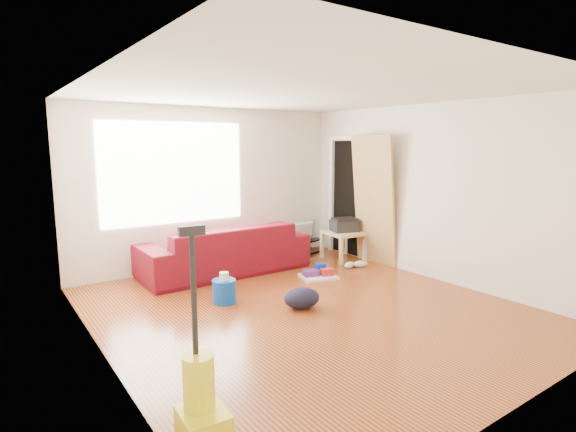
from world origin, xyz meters
TOP-DOWN VIEW (x-y plane):
  - room at (0.07, 0.15)m, footprint 4.51×5.01m
  - sofa at (-0.06, 1.95)m, footprint 2.53×0.99m
  - tv_stand at (1.65, 2.22)m, footprint 0.73×0.52m
  - tv at (1.65, 2.22)m, footprint 0.60×0.08m
  - side_table at (1.95, 1.50)m, footprint 0.63×0.63m
  - printer at (1.95, 1.50)m, footprint 0.50×0.44m
  - bucket at (-0.69, 0.76)m, footprint 0.35×0.35m
  - toilet_paper at (-0.70, 0.73)m, footprint 0.11×0.11m
  - cleaning_tray at (0.92, 0.91)m, footprint 0.58×0.51m
  - backpack at (-0.03, 0.06)m, footprint 0.49×0.41m
  - sneakers at (1.72, 0.99)m, footprint 0.46×0.23m
  - vacuum at (-2.00, -1.45)m, footprint 0.32×0.36m
  - door_panel at (2.13, 1.02)m, footprint 0.26×0.83m

SIDE VIEW (x-z plane):
  - sofa at x=-0.06m, z-range -0.37..0.37m
  - bucket at x=-0.69m, z-range -0.14..0.14m
  - backpack at x=-0.03m, z-range -0.12..0.12m
  - door_panel at x=2.13m, z-range -1.03..1.03m
  - sneakers at x=1.72m, z-range 0.00..0.10m
  - cleaning_tray at x=0.92m, z-range -0.04..0.14m
  - tv_stand at x=1.65m, z-range 0.01..0.25m
  - toilet_paper at x=-0.70m, z-range 0.14..0.25m
  - vacuum at x=-2.00m, z-range -0.45..0.97m
  - side_table at x=1.95m, z-range 0.16..0.65m
  - tv at x=1.65m, z-range 0.25..0.59m
  - printer at x=1.95m, z-range 0.48..0.70m
  - room at x=0.07m, z-range 0.00..2.51m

